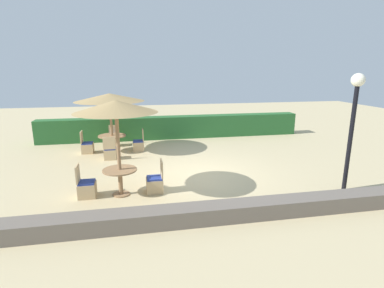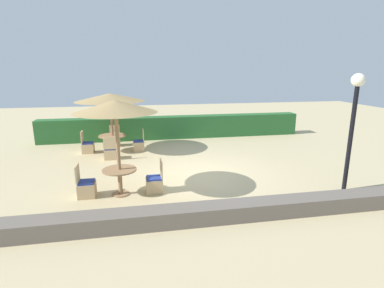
{
  "view_description": "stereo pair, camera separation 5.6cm",
  "coord_description": "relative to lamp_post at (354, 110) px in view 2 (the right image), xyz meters",
  "views": [
    {
      "loc": [
        -1.9,
        -9.25,
        3.43
      ],
      "look_at": [
        0.0,
        0.6,
        0.9
      ],
      "focal_mm": 28.0,
      "sensor_mm": 36.0,
      "label": 1
    },
    {
      "loc": [
        -1.85,
        -9.26,
        3.43
      ],
      "look_at": [
        0.0,
        0.6,
        0.9
      ],
      "focal_mm": 28.0,
      "sensor_mm": 36.0,
      "label": 2
    }
  ],
  "objects": [
    {
      "name": "patio_chair_back_left_east",
      "position": [
        -5.76,
        5.52,
        -2.09
      ],
      "size": [
        0.46,
        0.46,
        0.93
      ],
      "rotation": [
        0.0,
        0.0,
        1.57
      ],
      "color": "tan",
      "rests_on": "ground_plane"
    },
    {
      "name": "parasol_back_left",
      "position": [
        -6.84,
        5.52,
        -0.06
      ],
      "size": [
        2.81,
        2.81,
        2.46
      ],
      "color": "#93704C",
      "rests_on": "ground_plane"
    },
    {
      "name": "patio_chair_front_left_west",
      "position": [
        -7.26,
        0.93,
        -2.09
      ],
      "size": [
        0.46,
        0.46,
        0.93
      ],
      "rotation": [
        0.0,
        0.0,
        -1.57
      ],
      "color": "tan",
      "rests_on": "ground_plane"
    },
    {
      "name": "patio_chair_back_left_north",
      "position": [
        -6.84,
        6.57,
        -2.09
      ],
      "size": [
        0.46,
        0.46,
        0.93
      ],
      "rotation": [
        0.0,
        0.0,
        3.14
      ],
      "color": "tan",
      "rests_on": "ground_plane"
    },
    {
      "name": "parasol_front_left",
      "position": [
        -6.34,
        0.9,
        0.11
      ],
      "size": [
        2.2,
        2.2,
        2.64
      ],
      "color": "#93704C",
      "rests_on": "ground_plane"
    },
    {
      "name": "lamp_post",
      "position": [
        0.0,
        0.0,
        0.0
      ],
      "size": [
        0.36,
        0.36,
        3.32
      ],
      "color": "black",
      "rests_on": "ground_plane"
    },
    {
      "name": "patio_chair_back_left_west",
      "position": [
        -7.88,
        5.55,
        -2.09
      ],
      "size": [
        0.46,
        0.46,
        0.93
      ],
      "rotation": [
        0.0,
        0.0,
        -1.57
      ],
      "color": "tan",
      "rests_on": "ground_plane"
    },
    {
      "name": "round_table_front_left",
      "position": [
        -6.34,
        0.9,
        -1.79
      ],
      "size": [
        0.93,
        0.93,
        0.75
      ],
      "color": "#93704C",
      "rests_on": "ground_plane"
    },
    {
      "name": "hedge_row",
      "position": [
        -3.97,
        7.67,
        -1.8
      ],
      "size": [
        13.0,
        0.7,
        1.11
      ],
      "primitive_type": "cube",
      "color": "#28602D",
      "rests_on": "ground_plane"
    },
    {
      "name": "round_table_back_left",
      "position": [
        -6.84,
        5.52,
        -1.77
      ],
      "size": [
        1.14,
        1.14,
        0.72
      ],
      "color": "#93704C",
      "rests_on": "ground_plane"
    },
    {
      "name": "patio_chair_back_left_south",
      "position": [
        -6.87,
        4.46,
        -2.09
      ],
      "size": [
        0.46,
        0.46,
        0.93
      ],
      "color": "tan",
      "rests_on": "ground_plane"
    },
    {
      "name": "stone_border",
      "position": [
        -3.97,
        -1.02,
        -2.16
      ],
      "size": [
        10.0,
        0.56,
        0.39
      ],
      "primitive_type": "cube",
      "color": "#6B6056",
      "rests_on": "ground_plane"
    },
    {
      "name": "patio_chair_front_left_east",
      "position": [
        -5.39,
        0.91,
        -2.09
      ],
      "size": [
        0.46,
        0.46,
        0.93
      ],
      "rotation": [
        0.0,
        0.0,
        1.57
      ],
      "color": "tan",
      "rests_on": "ground_plane"
    },
    {
      "name": "ground_plane",
      "position": [
        -3.97,
        2.12,
        -2.35
      ],
      "size": [
        40.0,
        40.0,
        0.0
      ],
      "primitive_type": "plane",
      "color": "#C6B284"
    }
  ]
}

